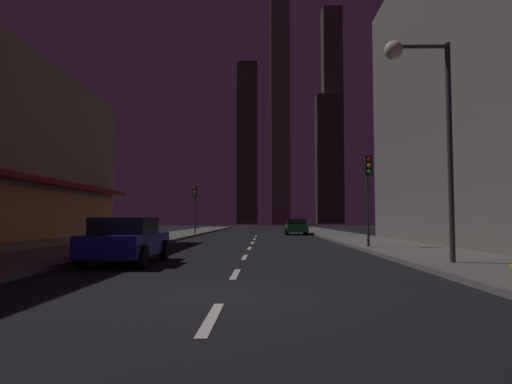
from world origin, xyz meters
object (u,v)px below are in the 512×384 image
object	(u,v)px
car_parked_near	(126,240)
fire_hydrant_far_left	(144,237)
traffic_light_near_right	(368,180)
street_lamp_right	(421,95)
car_parked_far	(296,227)
traffic_light_far_left	(195,199)

from	to	relation	value
car_parked_near	fire_hydrant_far_left	bearing A→B (deg)	102.13
traffic_light_near_right	street_lamp_right	distance (m)	7.82
fire_hydrant_far_left	traffic_light_near_right	size ratio (longest dim) A/B	0.16
fire_hydrant_far_left	traffic_light_near_right	distance (m)	12.37
car_parked_far	traffic_light_near_right	world-z (taller)	traffic_light_near_right
traffic_light_near_right	car_parked_far	bearing A→B (deg)	95.17
car_parked_near	street_lamp_right	distance (m)	10.00
car_parked_far	fire_hydrant_far_left	world-z (taller)	car_parked_far
car_parked_near	traffic_light_near_right	distance (m)	11.60
car_parked_far	traffic_light_near_right	size ratio (longest dim) A/B	1.01
traffic_light_near_right	traffic_light_far_left	xyz separation A→B (m)	(-11.00, 19.65, 0.00)
car_parked_far	fire_hydrant_far_left	size ratio (longest dim) A/B	6.48
traffic_light_far_left	street_lamp_right	size ratio (longest dim) A/B	0.64
fire_hydrant_far_left	car_parked_far	bearing A→B (deg)	60.87
car_parked_far	traffic_light_far_left	world-z (taller)	traffic_light_far_left
car_parked_near	fire_hydrant_far_left	distance (m)	10.95
car_parked_near	car_parked_far	world-z (taller)	same
street_lamp_right	car_parked_far	bearing A→B (deg)	93.56
car_parked_far	street_lamp_right	size ratio (longest dim) A/B	0.64
car_parked_far	street_lamp_right	bearing A→B (deg)	-86.44
traffic_light_near_right	traffic_light_far_left	world-z (taller)	same
street_lamp_right	car_parked_near	bearing A→B (deg)	174.70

